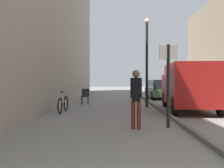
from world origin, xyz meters
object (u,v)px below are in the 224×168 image
Objects in this scene: delivery_van at (189,86)px; cafe_chair_near_window at (85,95)px; parked_car at (160,89)px; cafe_chair_by_doorway at (87,93)px; street_sign_post at (168,78)px; bicycle_leaning at (63,104)px; lamp_post at (147,57)px; pedestrian_main_foreground at (136,95)px.

delivery_van is 6.03× the size of cafe_chair_near_window.
delivery_van is 1.33× the size of parked_car.
cafe_chair_near_window is at bearing -168.33° from cafe_chair_by_doorway.
parked_car is 13.13m from street_sign_post.
street_sign_post is 5.69m from bicycle_leaning.
lamp_post reaches higher than street_sign_post.
bicycle_leaning is at bearing -124.78° from parked_car.
parked_car is 4.53× the size of cafe_chair_near_window.
cafe_chair_near_window is at bearing -138.09° from parked_car.
parked_car reaches higher than cafe_chair_by_doorway.
cafe_chair_by_doorway is (-5.38, -2.90, -0.17)m from parked_car.
street_sign_post is 1.47× the size of bicycle_leaning.
lamp_post is at bearing 139.26° from delivery_van.
cafe_chair_near_window is (-5.27, 3.28, -0.65)m from delivery_van.
parked_car is (-0.01, 8.35, -0.49)m from delivery_van.
pedestrian_main_foreground is 0.32× the size of delivery_van.
cafe_chair_by_doorway is at bearing -83.58° from street_sign_post.
bicycle_leaning is (-4.00, 3.88, -1.16)m from street_sign_post.
street_sign_post is (1.02, 0.26, 0.51)m from pedestrian_main_foreground.
pedestrian_main_foreground reaches higher than parked_car.
lamp_post is 5.06× the size of cafe_chair_by_doorway.
street_sign_post is at bearing -107.69° from delivery_van.
delivery_van is at bearing -103.28° from pedestrian_main_foreground.
street_sign_post reaches higher than parked_car.
parked_car reaches higher than cafe_chair_near_window.
cafe_chair_by_doorway is (-3.54, 10.07, -1.00)m from street_sign_post.
delivery_van is 7.69m from cafe_chair_by_doorway.
street_sign_post is 6.52m from lamp_post.
delivery_van is (2.88, 4.89, 0.16)m from pedestrian_main_foreground.
parked_car is 2.41× the size of bicycle_leaning.
bicycle_leaning is at bearing -57.11° from street_sign_post.
lamp_post is at bearing -38.56° from cafe_chair_near_window.
delivery_van reaches higher than pedestrian_main_foreground.
bicycle_leaning is 4.06m from cafe_chair_near_window.
street_sign_post reaches higher than delivery_van.
bicycle_leaning is 1.88× the size of cafe_chair_near_window.
pedestrian_main_foreground is 0.38× the size of lamp_post.
lamp_post is (-1.79, 1.79, 1.52)m from delivery_van.
pedestrian_main_foreground is 0.69× the size of street_sign_post.
delivery_van is 3.21× the size of bicycle_leaning.
delivery_van is at bearing -91.99° from parked_car.
lamp_post reaches higher than cafe_chair_by_doorway.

